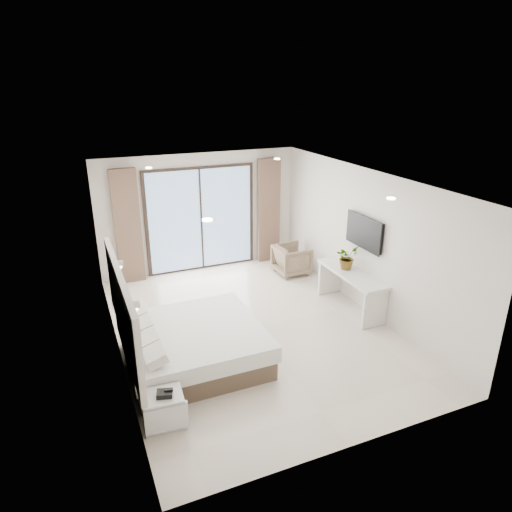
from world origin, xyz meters
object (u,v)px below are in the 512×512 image
object	(u,v)px
bed	(193,345)
console_desk	(351,282)
nightstand	(163,410)
armchair	(292,258)

from	to	relation	value
bed	console_desk	xyz separation A→B (m)	(3.30, 0.57, 0.26)
nightstand	armchair	size ratio (longest dim) A/B	0.74
bed	nightstand	world-z (taller)	bed
nightstand	console_desk	bearing A→B (deg)	28.96
nightstand	bed	bearing A→B (deg)	64.17
bed	console_desk	size ratio (longest dim) A/B	1.23
bed	nightstand	bearing A→B (deg)	-120.87
bed	console_desk	bearing A→B (deg)	9.75
bed	nightstand	xyz separation A→B (m)	(-0.73, -1.22, -0.07)
bed	nightstand	size ratio (longest dim) A/B	3.84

